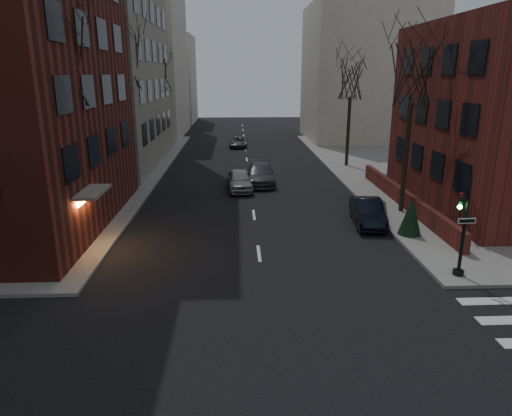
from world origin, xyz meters
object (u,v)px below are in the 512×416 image
Objects in this scene: traffic_signal at (462,234)px; tree_right_a at (414,73)px; car_lane_silver at (239,180)px; streetlamp_near at (124,135)px; evergreen_shrub at (411,216)px; tree_left_c at (157,73)px; tree_left_b at (123,60)px; tree_right_b at (351,79)px; car_lane_gray at (260,174)px; car_lane_far at (238,142)px; sandwich_board at (382,208)px; parked_sedan at (368,212)px; tree_left_a at (60,63)px; streetlamp_far at (168,110)px.

tree_right_a is (0.86, 9.01, 6.12)m from traffic_signal.
car_lane_silver is at bearing 147.88° from tree_right_a.
streetlamp_near reaches higher than evergreen_shrub.
traffic_signal is 0.41× the size of tree_left_c.
streetlamp_near is (0.60, -18.00, -3.79)m from tree_left_c.
tree_left_b is 1.18× the size of tree_right_b.
car_lane_gray reaches higher than car_lane_far.
sandwich_board is 0.48× the size of evergreen_shrub.
tree_right_b reaches higher than sandwich_board.
tree_left_c is at bearing 127.85° from parked_sedan.
traffic_signal is 0.37× the size of tree_left_b.
tree_left_b is 2.12× the size of car_lane_gray.
sandwich_board is at bearing 47.31° from parked_sedan.
car_lane_far is 4.45× the size of sandwich_board.
traffic_signal reaches higher than parked_sedan.
tree_left_b is at bearing -113.77° from car_lane_far.
car_lane_silver is at bearing 51.41° from tree_left_a.
tree_right_b is 4.76× the size of evergreen_shrub.
parked_sedan is at bearing 7.66° from tree_left_a.
streetlamp_near reaches higher than car_lane_gray.
tree_left_b is 2.53× the size of parked_sedan.
parked_sedan is 0.84× the size of car_lane_gray.
tree_right_a is 1.06× the size of tree_right_b.
tree_right_a is at bearing -35.81° from car_lane_silver.
tree_left_a is 1.63× the size of streetlamp_far.
streetlamp_near is at bearing 159.08° from sandwich_board.
evergreen_shrub reaches higher than car_lane_gray.
tree_left_c is 2.37× the size of car_lane_far.
tree_right_b is 1.46× the size of streetlamp_near.
car_lane_far is at bearing 110.40° from tree_right_a.
parked_sedan is 1.04× the size of car_lane_far.
tree_left_c is 1.55× the size of streetlamp_far.
parked_sedan is (-2.60, -1.98, -7.33)m from tree_right_a.
tree_right_a is (17.60, -8.00, -0.88)m from tree_left_b.
evergreen_shrub is (-1.02, -18.12, -6.47)m from tree_right_b.
tree_left_b is 1.72× the size of streetlamp_far.
streetlamp_near is at bearing 163.27° from parked_sedan.
tree_left_a is 28.32m from streetlamp_far.
traffic_signal is 4.95m from evergreen_shrub.
tree_right_b is 12.17m from car_lane_gray.
parked_sedan is (15.00, -9.98, -8.21)m from tree_left_b.
evergreen_shrub is at bearing -47.75° from parked_sedan.
traffic_signal is at bearing -92.15° from tree_right_b.
evergreen_shrub is (15.98, -8.12, -3.12)m from streetlamp_near.
car_lane_gray is at bearing 112.89° from traffic_signal.
tree_left_c reaches higher than tree_right_b.
tree_left_a is at bearing -132.28° from car_lane_silver.
streetlamp_near is 6.81× the size of sandwich_board.
tree_left_c is at bearing 112.91° from car_lane_silver.
traffic_signal is at bearing -70.28° from parked_sedan.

